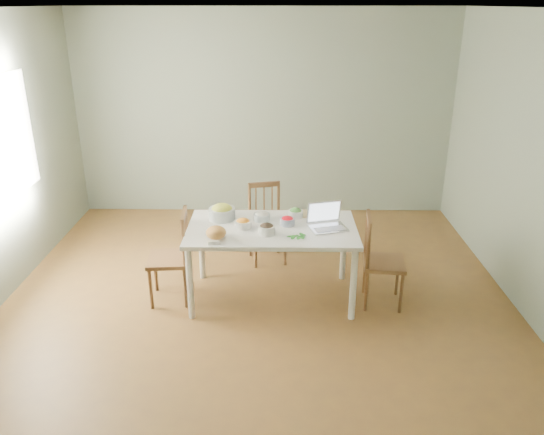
{
  "coord_description": "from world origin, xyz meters",
  "views": [
    {
      "loc": [
        0.19,
        -4.6,
        2.74
      ],
      "look_at": [
        0.14,
        0.09,
        0.85
      ],
      "focal_mm": 35.38,
      "sensor_mm": 36.0,
      "label": 1
    }
  ],
  "objects_px": {
    "dining_table": "(272,263)",
    "laptop": "(329,217)",
    "chair_left": "(168,257)",
    "bowl_squash": "(222,212)",
    "chair_far": "(267,224)",
    "chair_right": "(384,261)",
    "bread_boule": "(216,233)"
  },
  "relations": [
    {
      "from": "chair_far",
      "to": "bread_boule",
      "type": "distance_m",
      "value": 1.23
    },
    {
      "from": "chair_right",
      "to": "chair_left",
      "type": "bearing_deg",
      "value": 94.83
    },
    {
      "from": "chair_right",
      "to": "bread_boule",
      "type": "height_order",
      "value": "chair_right"
    },
    {
      "from": "chair_left",
      "to": "laptop",
      "type": "relative_size",
      "value": 2.74
    },
    {
      "from": "chair_left",
      "to": "bread_boule",
      "type": "bearing_deg",
      "value": 61.7
    },
    {
      "from": "chair_far",
      "to": "laptop",
      "type": "distance_m",
      "value": 1.13
    },
    {
      "from": "chair_right",
      "to": "laptop",
      "type": "height_order",
      "value": "laptop"
    },
    {
      "from": "dining_table",
      "to": "chair_left",
      "type": "bearing_deg",
      "value": -177.11
    },
    {
      "from": "chair_right",
      "to": "bowl_squash",
      "type": "bearing_deg",
      "value": 85.16
    },
    {
      "from": "bread_boule",
      "to": "laptop",
      "type": "distance_m",
      "value": 1.06
    },
    {
      "from": "chair_far",
      "to": "laptop",
      "type": "relative_size",
      "value": 2.63
    },
    {
      "from": "chair_far",
      "to": "bowl_squash",
      "type": "height_order",
      "value": "bowl_squash"
    },
    {
      "from": "bread_boule",
      "to": "chair_far",
      "type": "bearing_deg",
      "value": 67.98
    },
    {
      "from": "chair_left",
      "to": "bowl_squash",
      "type": "bearing_deg",
      "value": 112.24
    },
    {
      "from": "dining_table",
      "to": "chair_far",
      "type": "xyz_separation_m",
      "value": [
        -0.06,
        0.82,
        0.06
      ]
    },
    {
      "from": "dining_table",
      "to": "laptop",
      "type": "xyz_separation_m",
      "value": [
        0.53,
        -0.04,
        0.49
      ]
    },
    {
      "from": "dining_table",
      "to": "chair_far",
      "type": "height_order",
      "value": "chair_far"
    },
    {
      "from": "dining_table",
      "to": "chair_right",
      "type": "relative_size",
      "value": 1.78
    },
    {
      "from": "chair_far",
      "to": "bread_boule",
      "type": "relative_size",
      "value": 4.81
    },
    {
      "from": "dining_table",
      "to": "bread_boule",
      "type": "relative_size",
      "value": 8.77
    },
    {
      "from": "chair_left",
      "to": "dining_table",
      "type": "bearing_deg",
      "value": 88.23
    },
    {
      "from": "chair_far",
      "to": "bread_boule",
      "type": "height_order",
      "value": "chair_far"
    },
    {
      "from": "laptop",
      "to": "chair_left",
      "type": "bearing_deg",
      "value": 165.38
    },
    {
      "from": "chair_right",
      "to": "bread_boule",
      "type": "bearing_deg",
      "value": 102.37
    },
    {
      "from": "chair_right",
      "to": "laptop",
      "type": "bearing_deg",
      "value": 89.72
    },
    {
      "from": "chair_left",
      "to": "bowl_squash",
      "type": "xyz_separation_m",
      "value": [
        0.51,
        0.26,
        0.37
      ]
    },
    {
      "from": "chair_far",
      "to": "bowl_squash",
      "type": "distance_m",
      "value": 0.84
    },
    {
      "from": "chair_right",
      "to": "bowl_squash",
      "type": "height_order",
      "value": "same"
    },
    {
      "from": "chair_far",
      "to": "laptop",
      "type": "xyz_separation_m",
      "value": [
        0.6,
        -0.85,
        0.43
      ]
    },
    {
      "from": "chair_left",
      "to": "chair_right",
      "type": "bearing_deg",
      "value": 84.11
    },
    {
      "from": "chair_right",
      "to": "dining_table",
      "type": "bearing_deg",
      "value": 91.0
    },
    {
      "from": "dining_table",
      "to": "laptop",
      "type": "height_order",
      "value": "laptop"
    }
  ]
}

